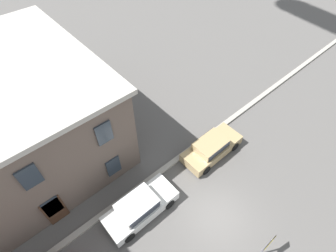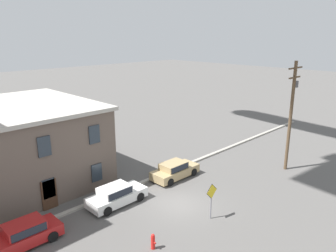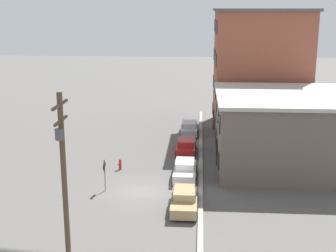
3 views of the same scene
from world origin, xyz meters
The scene contains 11 objects.
ground_plane centered at (0.00, 0.00, 0.00)m, with size 200.00×200.00×0.00m, color #565451.
kerb_strip centered at (0.00, 4.50, 0.08)m, with size 56.00×0.36×0.16m, color #9E998E.
apartment_corner centered at (-19.60, 10.90, 6.84)m, with size 11.76×10.31×13.65m.
apartment_midblock centered at (-6.96, 11.99, 3.26)m, with size 12.20×12.49×6.51m.
car_silver centered at (-17.02, 3.22, 0.75)m, with size 4.40×1.92×1.43m.
car_red centered at (-9.99, 3.06, 0.75)m, with size 4.40×1.92×1.43m.
car_white centered at (-3.26, 3.19, 0.75)m, with size 4.40×1.92×1.43m.
car_tan centered at (2.98, 3.37, 0.75)m, with size 4.40×1.92×1.43m.
caution_sign centered at (0.07, -2.85, 1.70)m, with size 1.07×0.08×2.54m.
utility_pole centered at (11.62, -2.46, 5.49)m, with size 2.40×0.44×9.78m.
fire_hydrant centered at (-4.83, -2.52, 0.48)m, with size 0.24×0.34×0.96m.
Camera 3 is at (33.40, 4.32, 13.80)m, focal length 50.00 mm.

